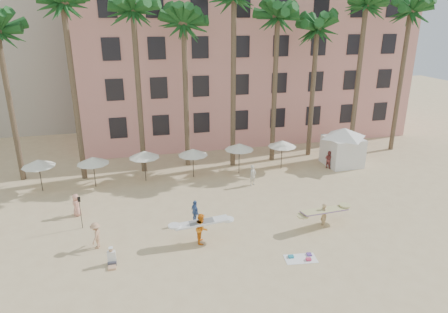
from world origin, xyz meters
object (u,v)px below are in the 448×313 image
Objects in this scene: cabana at (343,143)px; carrier_white at (202,227)px; carrier_yellow at (324,213)px; pink_hotel at (241,62)px.

cabana reaches higher than carrier_white.
carrier_yellow is (-6.94, -10.00, -1.13)m from cabana.
carrier_white is at bearing -111.27° from pink_hotel.
carrier_white is (-8.08, 0.02, 0.06)m from carrier_yellow.
pink_hotel is 16.12m from cabana.
carrier_white reaches higher than carrier_yellow.
pink_hotel reaches higher than cabana.
pink_hotel is 7.57× the size of cabana.
cabana reaches higher than carrier_yellow.
pink_hotel is 24.89m from carrier_yellow.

